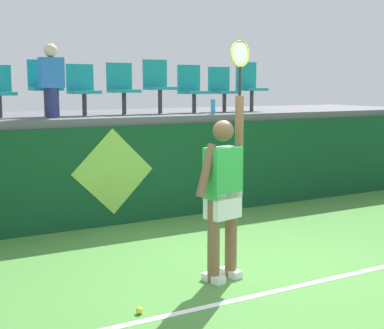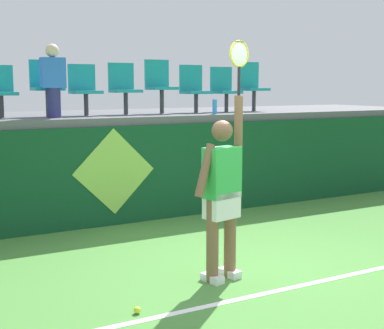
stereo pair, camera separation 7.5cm
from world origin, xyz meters
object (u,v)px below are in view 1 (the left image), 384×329
Objects in this scene: tennis_player at (223,190)px; stadium_chair_6 at (192,87)px; spectator_0 at (52,79)px; stadium_chair_5 at (158,83)px; stadium_chair_7 at (222,88)px; tennis_ball at (140,310)px; stadium_chair_8 at (249,84)px; stadium_chair_3 at (82,87)px; water_bottle at (213,107)px; stadium_chair_4 at (122,86)px; stadium_chair_2 at (44,84)px.

tennis_player reaches higher than stadium_chair_6.
tennis_player is at bearing -75.62° from spectator_0.
stadium_chair_5 is 1.13× the size of stadium_chair_7.
spectator_0 reaches higher than tennis_ball.
stadium_chair_6 is at bearing -179.93° from stadium_chair_8.
stadium_chair_5 reaches higher than stadium_chair_6.
stadium_chair_3 is 0.73m from spectator_0.
water_bottle is at bearing -6.62° from spectator_0.
stadium_chair_8 is at bearing 0.09° from stadium_chair_4.
stadium_chair_7 is (1.94, 0.00, -0.03)m from stadium_chair_4.
stadium_chair_2 reaches higher than water_bottle.
stadium_chair_6 is (0.66, 0.00, -0.07)m from stadium_chair_5.
stadium_chair_8 is 3.83m from spectator_0.
tennis_player is at bearing -114.95° from stadium_chair_6.
stadium_chair_8 is at bearing 30.11° from water_bottle.
stadium_chair_7 is 0.75× the size of spectator_0.
stadium_chair_8 is (0.60, 0.00, 0.06)m from stadium_chair_7.
stadium_chair_3 is at bearing 93.85° from tennis_player.
stadium_chair_7 is (0.63, -0.00, -0.01)m from stadium_chair_6.
stadium_chair_5 reaches higher than stadium_chair_8.
stadium_chair_6 is at bearing 55.04° from tennis_ball.
stadium_chair_2 is at bearing -179.88° from stadium_chair_5.
stadium_chair_2 is (0.31, 4.13, 2.04)m from tennis_ball.
tennis_player is at bearing -122.37° from stadium_chair_7.
stadium_chair_6 is 0.92× the size of stadium_chair_8.
stadium_chair_2 is 0.96× the size of stadium_chair_8.
water_bottle is at bearing -90.09° from stadium_chair_6.
stadium_chair_3 is at bearing -179.86° from stadium_chair_5.
stadium_chair_6 is at bearing 9.05° from spectator_0.
stadium_chair_3 is (0.60, 0.00, -0.05)m from stadium_chair_2.
stadium_chair_3 is 0.67m from stadium_chair_4.
stadium_chair_8 is 0.84× the size of spectator_0.
stadium_chair_7 is (2.36, 3.72, 1.05)m from tennis_player.
stadium_chair_3 is 3.21m from stadium_chair_8.
stadium_chair_8 is at bearing 0.10° from stadium_chair_3.
tennis_player is 3.13× the size of stadium_chair_3.
stadium_chair_7 is at bearing 49.59° from tennis_ball.
stadium_chair_4 is 1.01× the size of stadium_chair_6.
tennis_ball is at bearing -130.41° from stadium_chair_7.
tennis_ball is 5.77m from stadium_chair_7.
stadium_chair_2 is at bearing 90.00° from spectator_0.
stadium_chair_6 is 2.62m from spectator_0.
stadium_chair_5 is at bearing 0.12° from stadium_chair_2.
spectator_0 is at bearing 173.38° from water_bottle.
water_bottle is at bearing -19.61° from stadium_chair_3.
tennis_ball is 0.08× the size of stadium_chair_2.
tennis_player reaches higher than stadium_chair_2.
stadium_chair_3 is at bearing 34.19° from spectator_0.
tennis_player is 10.40× the size of water_bottle.
tennis_ball is at bearing -110.93° from stadium_chair_4.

